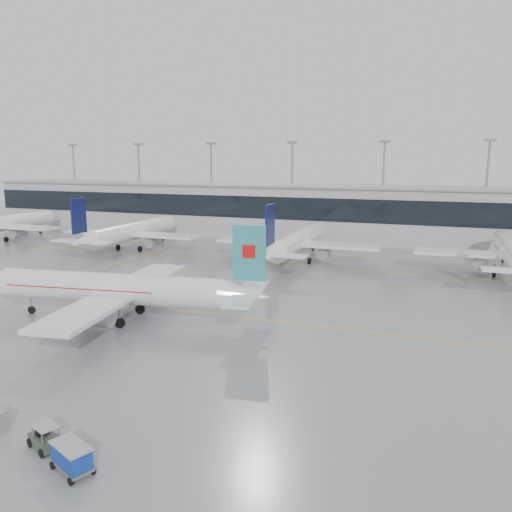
% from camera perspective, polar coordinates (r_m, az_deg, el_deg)
% --- Properties ---
extents(ground, '(320.00, 320.00, 0.00)m').
position_cam_1_polar(ground, '(60.03, -3.97, -6.75)').
color(ground, gray).
rests_on(ground, ground).
extents(taxi_line_main, '(120.00, 0.25, 0.01)m').
position_cam_1_polar(taxi_line_main, '(60.03, -3.97, -6.75)').
color(taxi_line_main, gold).
rests_on(taxi_line_main, ground).
extents(taxi_line_north, '(120.00, 0.25, 0.01)m').
position_cam_1_polar(taxi_line_north, '(87.36, 4.06, -1.10)').
color(taxi_line_north, gold).
rests_on(taxi_line_north, ground).
extents(taxi_line_cross, '(0.25, 60.00, 0.01)m').
position_cam_1_polar(taxi_line_cross, '(87.76, -18.02, -1.56)').
color(taxi_line_cross, gold).
rests_on(taxi_line_cross, ground).
extents(terminal, '(180.00, 15.00, 12.00)m').
position_cam_1_polar(terminal, '(117.17, 8.47, 4.87)').
color(terminal, '#A6A6AA').
rests_on(terminal, ground).
extents(terminal_glass, '(180.00, 0.20, 5.00)m').
position_cam_1_polar(terminal_glass, '(109.67, 7.68, 5.27)').
color(terminal_glass, black).
rests_on(terminal_glass, ground).
extents(terminal_roof, '(182.00, 16.00, 0.40)m').
position_cam_1_polar(terminal_roof, '(116.68, 8.55, 7.90)').
color(terminal_roof, gray).
rests_on(terminal_roof, ground).
extents(light_masts, '(156.40, 1.00, 22.60)m').
position_cam_1_polar(light_masts, '(122.51, 9.15, 8.56)').
color(light_masts, gray).
rests_on(light_masts, ground).
extents(air_canada_jet, '(36.46, 29.37, 11.45)m').
position_cam_1_polar(air_canada_jet, '(59.30, -15.35, -3.70)').
color(air_canada_jet, silver).
rests_on(air_canada_jet, ground).
extents(parked_jet_a, '(29.64, 36.96, 11.72)m').
position_cam_1_polar(parked_jet_a, '(127.74, -27.19, 3.24)').
color(parked_jet_a, white).
rests_on(parked_jet_a, ground).
extents(parked_jet_b, '(29.64, 36.96, 11.72)m').
position_cam_1_polar(parked_jet_b, '(104.87, -14.04, 2.69)').
color(parked_jet_b, white).
rests_on(parked_jet_b, ground).
extents(parked_jet_c, '(29.64, 36.96, 11.72)m').
position_cam_1_polar(parked_jet_c, '(90.16, 4.75, 1.67)').
color(parked_jet_c, white).
rests_on(parked_jet_c, ground).
extents(baggage_tug, '(3.50, 2.23, 1.69)m').
position_cam_1_polar(baggage_tug, '(36.69, -22.97, -18.76)').
color(baggage_tug, '#3A3E34').
rests_on(baggage_tug, ground).
extents(baggage_cart, '(3.18, 2.51, 1.74)m').
position_cam_1_polar(baggage_cart, '(33.61, -20.32, -20.65)').
color(baggage_cart, gray).
rests_on(baggage_cart, ground).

